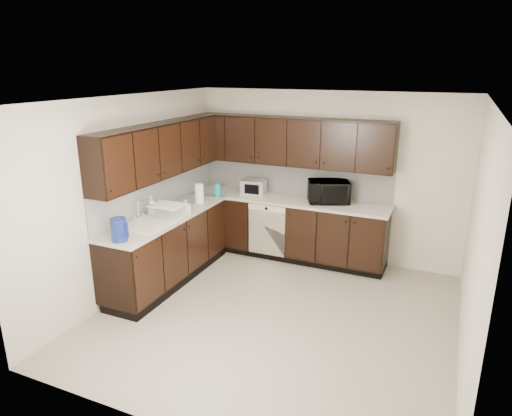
{
  "coord_description": "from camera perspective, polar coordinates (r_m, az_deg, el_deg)",
  "views": [
    {
      "loc": [
        1.72,
        -4.47,
        2.84
      ],
      "look_at": [
        -0.52,
        0.6,
        1.1
      ],
      "focal_mm": 32.0,
      "sensor_mm": 36.0,
      "label": 1
    }
  ],
  "objects": [
    {
      "name": "dishwasher",
      "position": [
        6.76,
        1.36,
        -2.39
      ],
      "size": [
        0.58,
        0.04,
        0.78
      ],
      "color": "beige",
      "rests_on": "lower_cabinets"
    },
    {
      "name": "soap_bottle_b",
      "position": [
        6.15,
        -12.93,
        0.32
      ],
      "size": [
        0.13,
        0.13,
        0.27
      ],
      "primitive_type": "imported",
      "rotation": [
        0.0,
        0.0,
        -0.3
      ],
      "color": "gray",
      "rests_on": "countertop"
    },
    {
      "name": "paper_towel_roll",
      "position": [
        6.59,
        -7.1,
        1.82
      ],
      "size": [
        0.13,
        0.13,
        0.28
      ],
      "primitive_type": "cylinder",
      "rotation": [
        0.0,
        0.0,
        -0.06
      ],
      "color": "white",
      "rests_on": "countertop"
    },
    {
      "name": "wall_left",
      "position": [
        6.03,
        -15.38,
        1.53
      ],
      "size": [
        0.02,
        4.0,
        2.5
      ],
      "primitive_type": "cube",
      "color": "beige",
      "rests_on": "floor"
    },
    {
      "name": "countertop",
      "position": [
        6.5,
        -2.16,
        0.26
      ],
      "size": [
        3.03,
        2.83,
        0.04
      ],
      "color": "#B6B09F",
      "rests_on": "lower_cabinets"
    },
    {
      "name": "blue_pitcher",
      "position": [
        5.34,
        -16.76,
        -2.62
      ],
      "size": [
        0.23,
        0.23,
        0.27
      ],
      "primitive_type": "cylinder",
      "rotation": [
        0.0,
        0.0,
        -0.38
      ],
      "color": "navy",
      "rests_on": "countertop"
    },
    {
      "name": "storage_bin",
      "position": [
        6.06,
        -11.03,
        -0.36
      ],
      "size": [
        0.48,
        0.4,
        0.16
      ],
      "primitive_type": "cube",
      "rotation": [
        0.0,
        0.0,
        -0.27
      ],
      "color": "white",
      "rests_on": "countertop"
    },
    {
      "name": "teal_tumbler",
      "position": [
        6.88,
        -4.82,
        2.25
      ],
      "size": [
        0.12,
        0.12,
        0.21
      ],
      "primitive_type": "cylinder",
      "rotation": [
        0.0,
        0.0,
        -0.36
      ],
      "color": "#0E989A",
      "rests_on": "countertop"
    },
    {
      "name": "microwave",
      "position": [
        6.64,
        9.04,
        2.03
      ],
      "size": [
        0.68,
        0.59,
        0.32
      ],
      "primitive_type": "imported",
      "rotation": [
        0.0,
        0.0,
        0.41
      ],
      "color": "black",
      "rests_on": "countertop"
    },
    {
      "name": "soap_bottle_a",
      "position": [
        6.15,
        -8.73,
        0.19
      ],
      "size": [
        0.11,
        0.11,
        0.19
      ],
      "primitive_type": "imported",
      "rotation": [
        0.0,
        0.0,
        -0.38
      ],
      "color": "gray",
      "rests_on": "countertop"
    },
    {
      "name": "backsplash",
      "position": [
        6.7,
        -3.01,
        3.08
      ],
      "size": [
        3.0,
        2.8,
        0.48
      ],
      "color": "silver",
      "rests_on": "countertop"
    },
    {
      "name": "wall_right",
      "position": [
        4.75,
        25.76,
        -3.89
      ],
      "size": [
        0.02,
        4.0,
        2.5
      ],
      "primitive_type": "cube",
      "color": "beige",
      "rests_on": "floor"
    },
    {
      "name": "ceiling",
      "position": [
        4.8,
        2.84,
        13.38
      ],
      "size": [
        4.0,
        4.0,
        0.0
      ],
      "primitive_type": "plane",
      "rotation": [
        3.14,
        0.0,
        0.0
      ],
      "color": "white",
      "rests_on": "wall_back"
    },
    {
      "name": "wall_front",
      "position": [
        3.4,
        -9.92,
        -10.64
      ],
      "size": [
        4.0,
        0.02,
        2.5
      ],
      "primitive_type": "cube",
      "color": "beige",
      "rests_on": "floor"
    },
    {
      "name": "lower_cabinets",
      "position": [
        6.67,
        -2.08,
        -3.9
      ],
      "size": [
        3.0,
        2.8,
        0.9
      ],
      "color": "black",
      "rests_on": "floor"
    },
    {
      "name": "wall_back",
      "position": [
        6.88,
        8.71,
        3.89
      ],
      "size": [
        4.0,
        0.02,
        2.5
      ],
      "primitive_type": "cube",
      "color": "beige",
      "rests_on": "floor"
    },
    {
      "name": "sink",
      "position": [
        5.94,
        -12.77,
        -2.25
      ],
      "size": [
        0.54,
        0.82,
        0.42
      ],
      "color": "beige",
      "rests_on": "countertop"
    },
    {
      "name": "upper_cabinets",
      "position": [
        6.43,
        -2.63,
        7.85
      ],
      "size": [
        3.0,
        2.8,
        0.7
      ],
      "color": "black",
      "rests_on": "wall_back"
    },
    {
      "name": "floor",
      "position": [
        5.57,
        2.45,
        -13.23
      ],
      "size": [
        4.0,
        4.0,
        0.0
      ],
      "primitive_type": "plane",
      "color": "#9C9481",
      "rests_on": "ground"
    },
    {
      "name": "toaster_oven",
      "position": [
        7.0,
        -0.3,
        2.65
      ],
      "size": [
        0.39,
        0.31,
        0.23
      ],
      "primitive_type": "cube",
      "rotation": [
        0.0,
        0.0,
        0.12
      ],
      "color": "silver",
      "rests_on": "countertop"
    }
  ]
}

